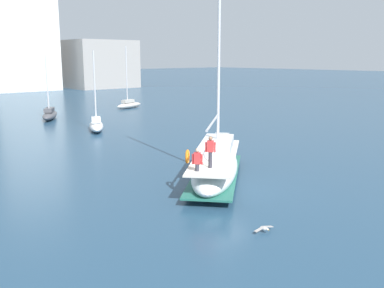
{
  "coord_description": "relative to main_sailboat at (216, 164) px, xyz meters",
  "views": [
    {
      "loc": [
        -15.65,
        -15.29,
        6.83
      ],
      "look_at": [
        0.97,
        3.48,
        1.8
      ],
      "focal_mm": 40.61,
      "sensor_mm": 36.0,
      "label": 1
    }
  ],
  "objects": [
    {
      "name": "ground_plane",
      "position": [
        -1.02,
        -1.53,
        -0.92
      ],
      "size": [
        400.0,
        400.0,
        0.0
      ],
      "primitive_type": "plane",
      "color": "navy"
    },
    {
      "name": "main_sailboat",
      "position": [
        0.0,
        0.0,
        0.0
      ],
      "size": [
        8.9,
        8.01,
        14.03
      ],
      "color": "silver",
      "rests_on": "ground"
    },
    {
      "name": "moored_sloop_far",
      "position": [
        15.93,
        32.95,
        -0.36
      ],
      "size": [
        4.9,
        2.49,
        8.26
      ],
      "color": "#B7B2A8",
      "rests_on": "ground"
    },
    {
      "name": "moored_cutter_right",
      "position": [
        3.42,
        19.54,
        -0.35
      ],
      "size": [
        3.65,
        5.31,
        7.42
      ],
      "color": "silver",
      "rests_on": "ground"
    },
    {
      "name": "moored_ketch_distant",
      "position": [
        3.3,
        29.72,
        -0.34
      ],
      "size": [
        4.08,
        5.39,
        7.11
      ],
      "color": "#4C4C51",
      "rests_on": "ground"
    },
    {
      "name": "seagull",
      "position": [
        -3.8,
        -6.6,
        -0.75
      ],
      "size": [
        0.96,
        0.48,
        0.16
      ],
      "color": "silver",
      "rests_on": "ground"
    }
  ]
}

